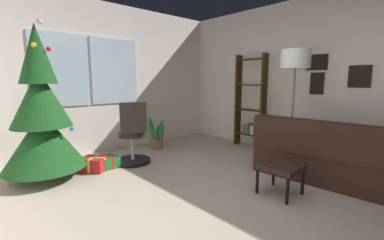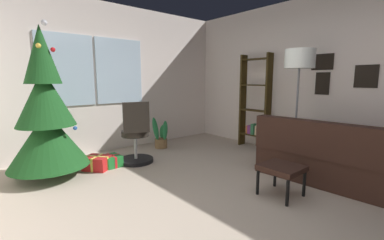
{
  "view_description": "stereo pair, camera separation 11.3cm",
  "coord_description": "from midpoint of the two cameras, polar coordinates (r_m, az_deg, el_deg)",
  "views": [
    {
      "loc": [
        -2.17,
        -1.57,
        1.34
      ],
      "look_at": [
        -0.16,
        0.62,
        0.88
      ],
      "focal_mm": 24.24,
      "sensor_mm": 36.0,
      "label": 1
    },
    {
      "loc": [
        -2.08,
        -1.65,
        1.34
      ],
      "look_at": [
        -0.16,
        0.62,
        0.88
      ],
      "focal_mm": 24.24,
      "sensor_mm": 36.0,
      "label": 2
    }
  ],
  "objects": [
    {
      "name": "gift_box_red",
      "position": [
        4.2,
        -19.38,
        -8.87
      ],
      "size": [
        0.45,
        0.46,
        0.21
      ],
      "color": "red",
      "rests_on": "ground_plane"
    },
    {
      "name": "wall_right_with_frames",
      "position": [
        4.82,
        30.47,
        7.92
      ],
      "size": [
        0.12,
        6.17,
        2.73
      ],
      "color": "silver",
      "rests_on": "ground_plane"
    },
    {
      "name": "ground_plane",
      "position": [
        3.01,
        11.68,
        -18.92
      ],
      "size": [
        4.75,
        6.17,
        0.1
      ],
      "primitive_type": "cube",
      "color": "#B6A693"
    },
    {
      "name": "floor_lamp",
      "position": [
        4.3,
        23.27,
        11.11
      ],
      "size": [
        0.44,
        0.44,
        1.79
      ],
      "color": "slate",
      "rests_on": "ground_plane"
    },
    {
      "name": "footstool",
      "position": [
        3.24,
        20.05,
        -10.24
      ],
      "size": [
        0.43,
        0.44,
        0.36
      ],
      "color": "black",
      "rests_on": "ground_plane"
    },
    {
      "name": "holiday_tree",
      "position": [
        3.98,
        -28.67,
        0.55
      ],
      "size": [
        1.04,
        1.04,
        2.52
      ],
      "color": "#4C331E",
      "rests_on": "ground_plane"
    },
    {
      "name": "bookshelf",
      "position": [
        5.27,
        14.32,
        2.8
      ],
      "size": [
        0.18,
        0.64,
        1.83
      ],
      "color": "#33260D",
      "rests_on": "ground_plane"
    },
    {
      "name": "office_chair",
      "position": [
        4.26,
        -11.52,
        -4.15
      ],
      "size": [
        0.56,
        0.57,
        1.01
      ],
      "color": "black",
      "rests_on": "ground_plane"
    },
    {
      "name": "couch",
      "position": [
        4.03,
        31.87,
        -7.71
      ],
      "size": [
        1.63,
        1.98,
        0.83
      ],
      "color": "black",
      "rests_on": "ground_plane"
    },
    {
      "name": "gift_box_green",
      "position": [
        4.28,
        -16.52,
        -8.6
      ],
      "size": [
        0.26,
        0.31,
        0.18
      ],
      "color": "#1E722D",
      "rests_on": "ground_plane"
    },
    {
      "name": "potted_plant",
      "position": [
        5.17,
        -6.27,
        -3.65
      ],
      "size": [
        0.33,
        0.33,
        0.63
      ],
      "color": "olive",
      "rests_on": "ground_plane"
    },
    {
      "name": "wall_back_with_windows",
      "position": [
        5.19,
        -16.61,
        8.8
      ],
      "size": [
        4.75,
        0.12,
        2.73
      ],
      "color": "silver",
      "rests_on": "ground_plane"
    }
  ]
}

